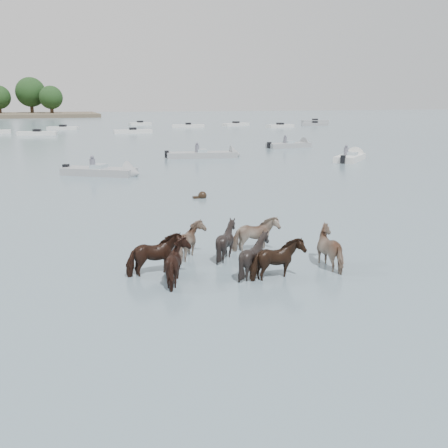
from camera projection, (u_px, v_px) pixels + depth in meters
name	position (u px, v px, depth m)	size (l,w,h in m)	color
ground	(235.00, 291.00, 13.35)	(400.00, 400.00, 0.00)	slate
pony_herd	(236.00, 251.00, 15.10)	(6.92, 3.79, 1.37)	black
swimming_pony	(202.00, 196.00, 25.92)	(0.72, 0.44, 0.44)	black
motorboat_b	(110.00, 172.00, 33.55)	(5.34, 4.26, 1.92)	gray
motorboat_c	(211.00, 155.00, 44.04)	(6.70, 2.55, 1.92)	gray
motorboat_d	(352.00, 157.00, 42.20)	(4.52, 4.39, 1.92)	silver
motorboat_e	(295.00, 145.00, 53.39)	(5.37, 2.16, 1.92)	gray
distant_flotilla	(80.00, 128.00, 83.72)	(108.56, 26.43, 0.93)	silver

